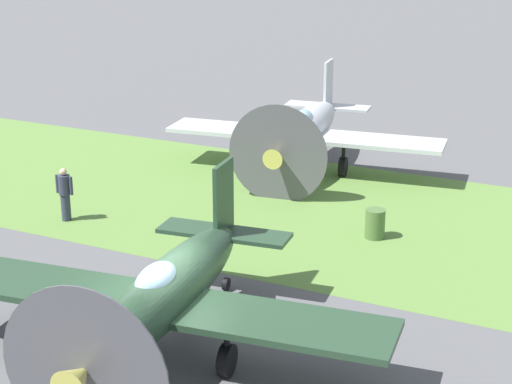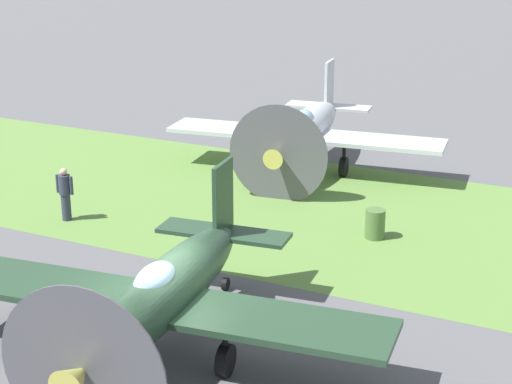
{
  "view_description": "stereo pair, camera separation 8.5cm",
  "coord_description": "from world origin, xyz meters",
  "px_view_note": "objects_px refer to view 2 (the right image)",
  "views": [
    {
      "loc": [
        -9.28,
        14.37,
        9.51
      ],
      "look_at": [
        1.17,
        -6.98,
        1.41
      ],
      "focal_mm": 59.19,
      "sensor_mm": 36.0,
      "label": 1
    },
    {
      "loc": [
        -9.36,
        14.33,
        9.51
      ],
      "look_at": [
        1.17,
        -6.98,
        1.41
      ],
      "focal_mm": 59.19,
      "sensor_mm": 36.0,
      "label": 2
    }
  ],
  "objects_px": {
    "fuel_drum": "(375,224)",
    "airplane_wingman": "(306,130)",
    "airplane_lead": "(165,292)",
    "ground_crew_mechanic": "(65,193)"
  },
  "relations": [
    {
      "from": "airplane_wingman",
      "to": "fuel_drum",
      "type": "bearing_deg",
      "value": 122.28
    },
    {
      "from": "airplane_lead",
      "to": "airplane_wingman",
      "type": "xyz_separation_m",
      "value": [
        2.73,
        -14.21,
        0.03
      ]
    },
    {
      "from": "fuel_drum",
      "to": "airplane_wingman",
      "type": "bearing_deg",
      "value": -49.91
    },
    {
      "from": "ground_crew_mechanic",
      "to": "fuel_drum",
      "type": "bearing_deg",
      "value": 15.0
    },
    {
      "from": "fuel_drum",
      "to": "ground_crew_mechanic",
      "type": "bearing_deg",
      "value": 17.25
    },
    {
      "from": "airplane_wingman",
      "to": "ground_crew_mechanic",
      "type": "distance_m",
      "value": 9.61
    },
    {
      "from": "airplane_lead",
      "to": "fuel_drum",
      "type": "distance_m",
      "value": 9.0
    },
    {
      "from": "airplane_lead",
      "to": "fuel_drum",
      "type": "relative_size",
      "value": 11.47
    },
    {
      "from": "ground_crew_mechanic",
      "to": "airplane_wingman",
      "type": "bearing_deg",
      "value": 58.55
    },
    {
      "from": "airplane_lead",
      "to": "ground_crew_mechanic",
      "type": "relative_size",
      "value": 5.97
    }
  ]
}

